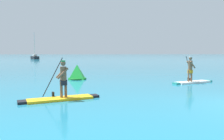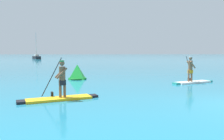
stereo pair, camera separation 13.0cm
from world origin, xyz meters
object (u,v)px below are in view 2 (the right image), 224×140
race_marker_buoy (77,73)px  sailboat_left_horizon (36,56)px  paddleboarder_near_left (60,92)px  paddleboarder_mid_center (192,77)px

race_marker_buoy → sailboat_left_horizon: (-15.46, 52.04, 0.46)m
sailboat_left_horizon → paddleboarder_near_left: bearing=-9.3°
paddleboarder_mid_center → sailboat_left_horizon: sailboat_left_horizon is taller
paddleboarder_mid_center → race_marker_buoy: 7.95m
paddleboarder_near_left → sailboat_left_horizon: size_ratio=0.42×
paddleboarder_near_left → sailboat_left_horizon: sailboat_left_horizon is taller
paddleboarder_mid_center → paddleboarder_near_left: bearing=-171.2°
race_marker_buoy → paddleboarder_near_left: bearing=-92.1°
paddleboarder_near_left → race_marker_buoy: size_ratio=2.09×
paddleboarder_near_left → sailboat_left_horizon: (-15.21, 59.18, 0.62)m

